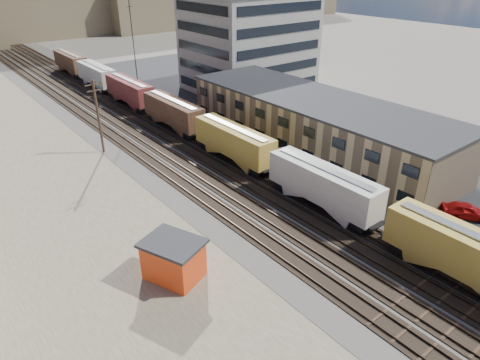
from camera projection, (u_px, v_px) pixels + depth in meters
ground at (414, 290)px, 34.37m from camera, size 300.00×300.00×0.00m
ballast_bed at (134, 123)px, 69.08m from camera, size 18.00×200.00×0.06m
dirt_yard at (19, 181)px, 51.10m from camera, size 24.00×180.00×0.03m
asphalt_lot at (297, 119)px, 70.82m from camera, size 26.00×120.00×0.04m
rail_tracks at (131, 123)px, 68.74m from camera, size 11.40×200.00×0.24m
freight_train at (201, 125)px, 60.34m from camera, size 3.00×119.74×4.46m
warehouse at (315, 124)px, 58.33m from camera, size 12.40×40.40×7.25m
office_tower at (249, 41)px, 83.71m from camera, size 22.60×18.60×18.45m
utility_pole_north at (98, 115)px, 56.40m from camera, size 2.20×0.32×10.00m
radio_mast at (134, 52)px, 75.15m from camera, size 1.20×0.16×18.00m
maintenance_shed at (174, 259)px, 35.05m from camera, size 5.21×5.81×3.51m
parked_car_red at (466, 211)px, 43.64m from camera, size 4.27×4.98×1.62m
parked_car_silver at (431, 163)px, 54.04m from camera, size 5.19×3.04×1.41m
parked_car_blue at (234, 82)px, 88.96m from camera, size 6.22×5.20×1.58m
parked_car_far at (251, 74)px, 95.27m from camera, size 2.44×4.38×1.41m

